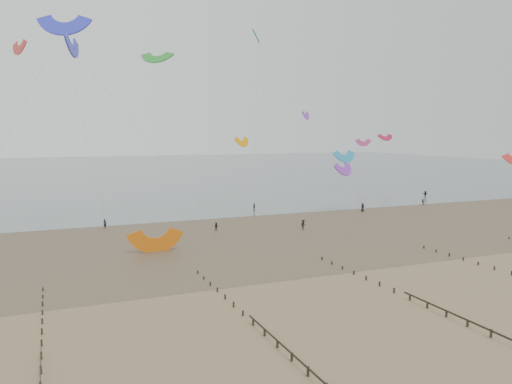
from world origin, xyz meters
TOP-DOWN VIEW (x-y plane):
  - ground at (0.00, 0.00)m, footprint 500.00×500.00m
  - sea_and_shore at (-4.08, 34.40)m, footprint 500.00×665.00m
  - groynes at (4.00, -19.05)m, footprint 72.16×50.16m
  - kitesurfer_lead at (-21.55, 48.01)m, footprint 0.76×0.72m
  - kitesurfers at (27.41, 48.59)m, footprint 112.11×28.55m
  - grounded_kite at (-16.50, 25.84)m, footprint 7.06×5.54m
  - kites_airborne at (-15.11, 89.28)m, footprint 230.69×113.20m

SIDE VIEW (x-z plane):
  - ground at x=0.00m, z-range 0.00..0.00m
  - grounded_kite at x=-16.50m, z-range -1.92..1.92m
  - sea_and_shore at x=-4.08m, z-range -0.01..0.02m
  - groynes at x=4.00m, z-range -0.03..0.97m
  - kitesurfer_lead at x=-21.55m, z-range 0.00..1.75m
  - kitesurfers at x=27.41m, z-range -0.04..1.83m
  - kites_airborne at x=-15.11m, z-range -0.65..44.47m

